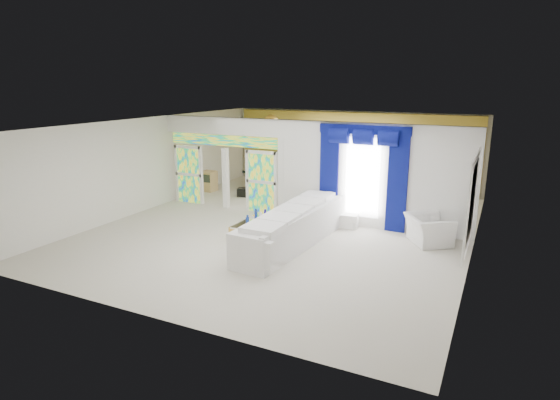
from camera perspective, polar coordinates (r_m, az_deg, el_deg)
The scene contains 22 objects.
floor at distance 13.60m, azimuth 1.07°, elevation -3.23°, with size 12.00×12.00×0.00m, color #B7AF9E.
dividing_wall at distance 13.44m, azimuth 11.28°, elevation 2.89°, with size 5.70×0.18×3.00m, color white.
dividing_header at distance 15.28m, azimuth -7.13°, elevation 9.06°, with size 4.30×0.18×0.55m, color white.
stained_panel_left at distance 16.34m, azimuth -11.15°, elevation 3.12°, with size 0.95×0.04×2.00m, color #994C3F.
stained_panel_right at distance 14.82m, azimuth -2.29°, elevation 2.24°, with size 0.95×0.04×2.00m, color #994C3F.
stained_transom at distance 15.33m, azimuth -7.08°, elevation 7.29°, with size 4.00×0.05×0.35m, color #994C3F.
window_pane at distance 13.42m, azimuth 10.13°, elevation 2.71°, with size 1.00×0.02×2.30m, color white.
blue_drape_left at distance 13.70m, azimuth 6.06°, elevation 2.88°, with size 0.55×0.10×2.80m, color #070344.
blue_drape_right at distance 13.17m, azimuth 14.26°, elevation 2.05°, with size 0.55×0.10×2.80m, color #070344.
blue_pelmet at distance 13.18m, azimuth 10.35°, elevation 8.53°, with size 2.60×0.12×0.25m, color #070344.
wall_mirror at distance 11.08m, azimuth 22.62°, elevation -0.11°, with size 0.04×2.70×1.90m, color white.
gold_curtains at distance 18.67m, azimuth 8.77°, elevation 6.16°, with size 9.70×0.12×2.90m, color gold.
white_sofa at distance 11.98m, azimuth 1.77°, elevation -3.51°, with size 0.97×4.53×0.86m, color silver.
coffee_table at distance 12.89m, azimuth -3.18°, elevation -3.38°, with size 0.55×1.65×0.37m, color gold.
console_table at distance 13.63m, azimuth 7.09°, elevation -2.42°, with size 1.19×0.38×0.40m, color white.
table_lamp at distance 13.59m, azimuth 5.96°, elevation -0.30°, with size 0.36×0.36×0.58m, color silver.
armchair at distance 12.68m, azimuth 17.80°, elevation -3.52°, with size 1.12×0.98×0.73m, color silver.
grand_piano at distance 18.38m, azimuth -1.24°, elevation 2.88°, with size 1.36×1.79×0.90m, color black.
piano_bench at distance 17.06m, azimuth -3.68°, elevation 0.94°, with size 0.94×0.36×0.31m, color black.
tv_console at distance 18.09m, azimuth -8.78°, elevation 2.33°, with size 0.53×0.49×0.78m, color tan.
chandelier at distance 17.09m, azimuth -1.12°, elevation 9.46°, with size 0.60×0.60×0.60m, color gold.
decanters at distance 12.83m, azimuth -2.98°, elevation -2.11°, with size 0.15×1.13×0.29m.
Camera 1 is at (5.43, -11.77, 4.11)m, focal length 29.70 mm.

